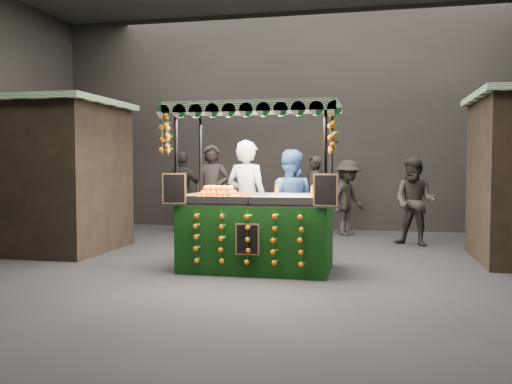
# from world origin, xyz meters

# --- Properties ---
(ground) EXTENTS (12.00, 12.00, 0.00)m
(ground) POSITION_xyz_m (0.00, 0.00, 0.00)
(ground) COLOR black
(ground) RESTS_ON ground
(market_hall) EXTENTS (12.10, 10.10, 5.05)m
(market_hall) POSITION_xyz_m (0.00, 0.00, 3.38)
(market_hall) COLOR black
(market_hall) RESTS_ON ground
(neighbour_stall_left) EXTENTS (3.00, 2.20, 2.60)m
(neighbour_stall_left) POSITION_xyz_m (-4.40, 1.00, 1.31)
(neighbour_stall_left) COLOR black
(neighbour_stall_left) RESTS_ON ground
(juice_stall) EXTENTS (2.41, 1.41, 2.33)m
(juice_stall) POSITION_xyz_m (-0.18, -0.00, 0.72)
(juice_stall) COLOR #0C330B
(juice_stall) RESTS_ON ground
(vendor_grey) EXTENTS (0.77, 0.60, 1.87)m
(vendor_grey) POSITION_xyz_m (-0.52, 0.80, 0.94)
(vendor_grey) COLOR gray
(vendor_grey) RESTS_ON ground
(vendor_blue) EXTENTS (0.86, 0.68, 1.73)m
(vendor_blue) POSITION_xyz_m (0.12, 1.05, 0.87)
(vendor_blue) COLOR navy
(vendor_blue) RESTS_ON ground
(shopper_0) EXTENTS (0.70, 0.47, 1.88)m
(shopper_0) POSITION_xyz_m (-1.65, 2.64, 0.94)
(shopper_0) COLOR black
(shopper_0) RESTS_ON ground
(shopper_1) EXTENTS (0.97, 0.89, 1.63)m
(shopper_1) POSITION_xyz_m (2.17, 2.84, 0.81)
(shopper_1) COLOR #272320
(shopper_1) RESTS_ON ground
(shopper_2) EXTENTS (1.04, 0.45, 1.77)m
(shopper_2) POSITION_xyz_m (-2.69, 3.84, 0.89)
(shopper_2) COLOR #282420
(shopper_2) RESTS_ON ground
(shopper_3) EXTENTS (1.01, 1.18, 1.58)m
(shopper_3) POSITION_xyz_m (0.91, 4.05, 0.79)
(shopper_3) COLOR black
(shopper_3) RESTS_ON ground
(shopper_4) EXTENTS (1.07, 0.89, 1.88)m
(shopper_4) POSITION_xyz_m (-4.20, 3.15, 0.94)
(shopper_4) COLOR black
(shopper_4) RESTS_ON ground
(shopper_6) EXTENTS (0.59, 0.72, 1.69)m
(shopper_6) POSITION_xyz_m (0.13, 4.60, 0.84)
(shopper_6) COLOR black
(shopper_6) RESTS_ON ground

